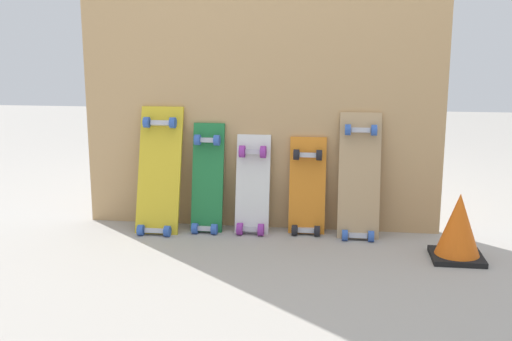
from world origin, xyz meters
name	(u,v)px	position (x,y,z in m)	size (l,w,h in m)	color
ground_plane	(258,229)	(0.00, 0.00, 0.00)	(12.00, 12.00, 0.00)	#9E9991
plywood_wall_panel	(260,85)	(0.00, 0.07, 0.75)	(1.85, 0.04, 1.49)	tan
skateboard_yellow	(159,177)	(-0.50, -0.07, 0.28)	(0.22, 0.26, 0.71)	gold
skateboard_green	(207,184)	(-0.26, -0.03, 0.24)	(0.16, 0.19, 0.62)	#1E7238
skateboard_white	(252,190)	(-0.02, -0.03, 0.22)	(0.17, 0.18, 0.56)	silver
skateboard_orange	(307,192)	(0.25, -0.01, 0.21)	(0.18, 0.15, 0.56)	orange
skateboard_natural	(359,183)	(0.51, -0.03, 0.27)	(0.21, 0.20, 0.69)	tan
traffic_cone	(459,227)	(0.95, -0.32, 0.15)	(0.23, 0.23, 0.30)	black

